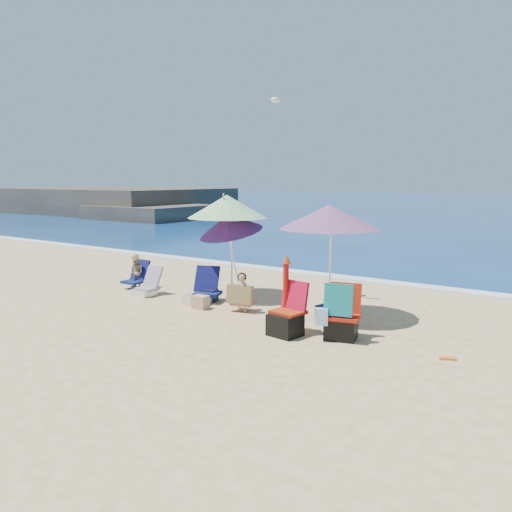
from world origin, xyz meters
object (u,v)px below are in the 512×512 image
Objects in this scene: camp_chair_left at (287,319)px; person_left at (136,272)px; seagull at (276,100)px; furled_umbrella at (286,289)px; person_center at (241,293)px; umbrella_striped at (227,207)px; umbrella_blue at (229,224)px; camp_chair_right at (341,319)px; umbrella_turquoise at (330,217)px; chair_rainbow at (147,288)px; chair_navy at (202,293)px.

person_left is at bearing 166.47° from camp_chair_left.
furled_umbrella is at bearing -53.08° from seagull.
camp_chair_left is at bearing -27.74° from person_center.
umbrella_striped is at bearing 148.74° from furled_umbrella.
furled_umbrella is 1.56m from person_center.
person_center is at bearing -43.74° from umbrella_blue.
camp_chair_right is 5.15m from seagull.
umbrella_turquoise is 2.11m from camp_chair_right.
person_center is at bearing -158.65° from umbrella_turquoise.
chair_rainbow is (-4.26, -0.65, -1.76)m from umbrella_turquoise.
camp_chair_left is (4.22, -0.80, 0.10)m from chair_rainbow.
umbrella_striped is 1.98m from chair_navy.
chair_navy is (-0.13, -0.73, -1.83)m from umbrella_striped.
umbrella_blue is 4.07m from camp_chair_right.
umbrella_striped is at bearing 28.83° from chair_rainbow.
camp_chair_right is (3.52, -1.57, -1.29)m from umbrella_blue.
umbrella_striped is 1.16× the size of umbrella_blue.
chair_navy is at bearing -125.34° from seagull.
person_left is at bearing 168.52° from furled_umbrella.
camp_chair_left is (2.58, -1.69, -1.76)m from umbrella_striped.
person_center is (-1.56, 0.82, 0.10)m from camp_chair_left.
person_left is at bearing -177.30° from umbrella_turquoise.
camp_chair_right is (5.07, -0.49, 0.18)m from chair_rainbow.
umbrella_turquoise is at bearing -26.51° from seagull.
person_left is (-5.86, 0.90, 0.05)m from camp_chair_right.
umbrella_striped is 1.72× the size of furled_umbrella.
camp_chair_right is (0.81, -1.13, -1.58)m from umbrella_turquoise.
umbrella_blue is 1.48× the size of furled_umbrella.
umbrella_turquoise reaches higher than person_center.
chair_rainbow is (-1.50, -0.17, -0.03)m from chair_navy.
furled_umbrella reaches higher than chair_rainbow.
chair_navy is (-2.76, -0.48, -1.73)m from umbrella_turquoise.
camp_chair_left reaches higher than chair_navy.
chair_rainbow is at bearing -27.42° from person_left.
umbrella_turquoise is at bearing 9.84° from chair_navy.
umbrella_turquoise is 3.31× the size of seagull.
chair_navy is at bearing 172.84° from person_center.
furled_umbrella is at bearing -174.94° from camp_chair_right.
furled_umbrella is at bearing -16.19° from chair_navy.
seagull is (-1.79, 0.89, 2.38)m from umbrella_turquoise.
umbrella_striped is at bearing 158.05° from camp_chair_right.
umbrella_turquoise is 1.05× the size of umbrella_striped.
umbrella_blue is at bearing 155.91° from camp_chair_right.
chair_rainbow is 0.88× the size of seagull.
chair_navy is 4.43m from seagull.
umbrella_turquoise is 5.28m from person_left.
camp_chair_right is at bearing -54.51° from umbrella_turquoise.
umbrella_turquoise is at bearing 21.35° from person_center.
camp_chair_left is 1.04× the size of person_left.
camp_chair_right is at bearing -10.39° from chair_navy.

